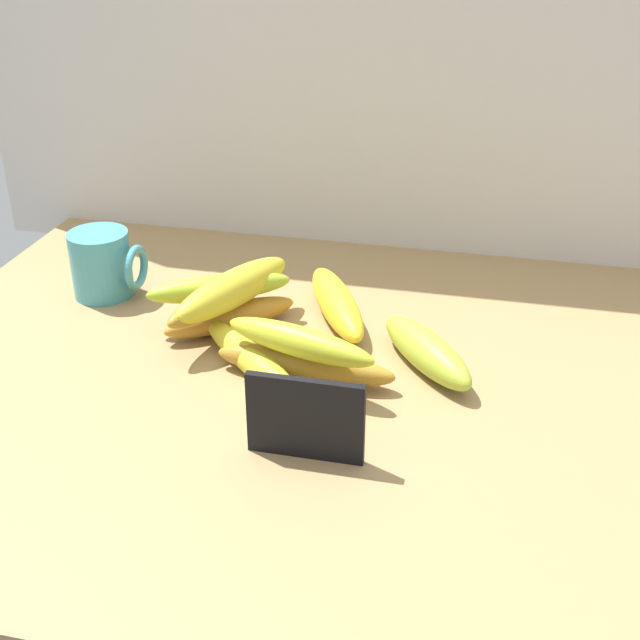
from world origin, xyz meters
TOP-DOWN VIEW (x-y plane):
  - counter_top at (0.00, 0.00)cm, footprint 110.00×76.00cm
  - back_wall at (0.00, 39.00)cm, footprint 130.00×2.00cm
  - chalkboard_sign at (-4.03, -12.86)cm, footprint 11.00×1.80cm
  - coffee_mug at (-37.11, 14.29)cm, footprint 9.09×7.59cm
  - banana_0 at (-13.09, -0.06)cm, footprint 17.35×16.74cm
  - banana_1 at (-6.84, 14.40)cm, footprint 12.12×18.65cm
  - banana_2 at (5.06, 5.28)cm, footprint 13.45×15.38cm
  - banana_3 at (-7.28, 0.01)cm, footprint 19.89×4.78cm
  - banana_4 at (-18.50, 8.85)cm, footprint 14.62×13.55cm
  - banana_5 at (-17.94, 8.71)cm, footprint 11.31×18.94cm
  - banana_6 at (-19.39, 7.70)cm, footprint 8.80×17.83cm
  - banana_7 at (-7.54, -1.19)cm, footprint 17.53×8.04cm
  - banana_8 at (-19.99, 9.61)cm, footprint 16.59×10.93cm

SIDE VIEW (x-z plane):
  - counter_top at x=0.00cm, z-range 0.00..3.00cm
  - banana_0 at x=-13.09cm, z-range 3.00..6.23cm
  - banana_4 at x=-18.50cm, z-range 3.00..6.39cm
  - banana_3 at x=-7.28cm, z-range 3.00..6.67cm
  - banana_1 at x=-6.84cm, z-range 3.00..7.19cm
  - banana_2 at x=5.06cm, z-range 3.00..7.27cm
  - chalkboard_sign at x=-4.03cm, z-range 2.66..11.06cm
  - coffee_mug at x=-37.11cm, z-range 3.00..11.48cm
  - banana_8 at x=-19.99cm, z-range 6.39..9.65cm
  - banana_6 at x=-19.39cm, z-range 6.39..9.78cm
  - banana_7 at x=-7.54cm, z-range 6.67..9.95cm
  - banana_5 at x=-17.94cm, z-range 6.39..10.68cm
  - back_wall at x=0.00cm, z-range 0.00..70.00cm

